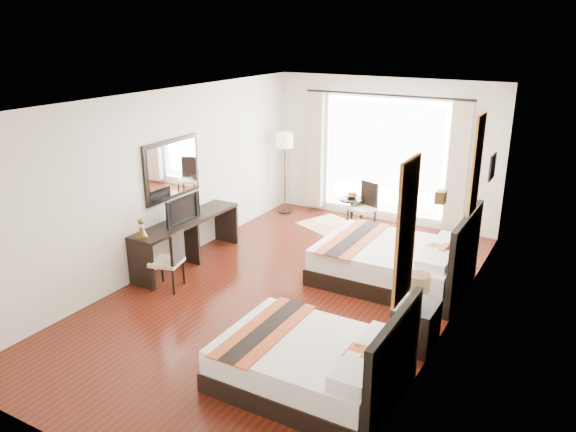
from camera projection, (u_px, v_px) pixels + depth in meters
The scene contains 29 objects.
floor at pixel (289, 293), 8.21m from camera, with size 4.50×7.50×0.01m, color #351209.
ceiling at pixel (289, 100), 7.30m from camera, with size 4.50×7.50×0.02m, color white.
wall_headboard at pixel (452, 229), 6.70m from camera, with size 0.01×7.50×2.80m, color silver.
wall_desk at pixel (165, 180), 8.80m from camera, with size 0.01×7.50×2.80m, color silver.
wall_window at pixel (385, 151), 10.83m from camera, with size 4.50×0.01×2.80m, color silver.
wall_entry at pixel (68, 318), 4.67m from camera, with size 4.50×0.01×2.80m, color silver.
window_glass at pixel (384, 156), 10.85m from camera, with size 2.40×0.02×2.20m, color white.
sheer_curtain at pixel (383, 157), 10.80m from camera, with size 2.30×0.02×2.10m, color white.
drape_left at pixel (315, 150), 11.45m from camera, with size 0.35×0.14×2.35m, color tan.
drape_right at pixel (458, 167), 10.10m from camera, with size 0.35×0.14×2.35m, color tan.
art_panel_near at pixel (406, 231), 5.05m from camera, with size 0.03×0.50×1.35m, color maroon.
art_panel_far at pixel (477, 165), 7.47m from camera, with size 0.03×0.50×1.35m, color maroon.
wall_sconce at pixel (441, 197), 6.16m from camera, with size 0.10×0.14×0.14m, color #48361A.
mirror_frame at pixel (172, 169), 8.87m from camera, with size 0.04×1.25×0.95m, color black.
mirror_glass at pixel (173, 169), 8.86m from camera, with size 0.01×1.12×0.82m, color white.
bed_near at pixel (315, 363), 6.01m from camera, with size 1.93×1.51×1.09m.
bed_far at pixel (396, 262), 8.47m from camera, with size 2.19×1.70×1.23m.
nightstand at pixel (416, 325), 6.77m from camera, with size 0.47×0.58×0.56m, color black.
table_lamp at pixel (419, 285), 6.66m from camera, with size 0.27×0.27×0.42m.
vase at pixel (415, 312), 6.51m from camera, with size 0.12×0.12×0.12m, color black.
console_desk at pixel (188, 241), 9.14m from camera, with size 0.50×2.20×0.76m, color black.
television at pixel (179, 209), 8.80m from camera, with size 0.77×0.10×0.44m, color black.
bronze_figurine at pixel (142, 230), 8.15m from camera, with size 0.18×0.18×0.26m, color #48361A, non-canonical shape.
desk_chair at pixel (169, 271), 8.27m from camera, with size 0.51×0.51×0.90m.
floor_lamp at pixel (285, 145), 11.27m from camera, with size 0.34×0.34×1.67m.
side_table at pixel (352, 212), 10.87m from camera, with size 0.48×0.48×0.55m, color black.
fruit_bowl at pixel (352, 197), 10.80m from camera, with size 0.23×0.23×0.06m, color #452518.
window_chair at pixel (362, 216), 10.63m from camera, with size 0.56×0.56×0.92m.
jute_rug at pixel (336, 228), 10.81m from camera, with size 1.38×0.94×0.01m, color tan.
Camera 1 is at (3.64, -6.44, 3.71)m, focal length 35.00 mm.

